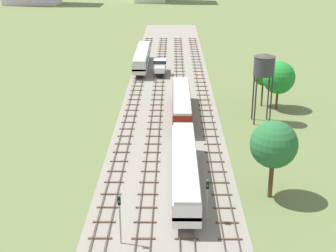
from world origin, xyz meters
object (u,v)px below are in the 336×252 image
at_px(diesel_railcar_centre_left_near, 181,102).
at_px(signal_post_nearest, 120,213).
at_px(signal_post_near, 207,195).
at_px(passenger_coach_far_left_midfar, 142,57).
at_px(passenger_coach_centre_left_nearest, 185,167).
at_px(shunter_loco_left_mid, 160,65).
at_px(water_tower, 264,66).

xyz_separation_m(diesel_railcar_centre_left_near, signal_post_nearest, (-6.43, -36.59, 0.77)).
distance_m(diesel_railcar_centre_left_near, signal_post_near, 32.47).
bearing_deg(signal_post_near, passenger_coach_far_left_midfar, 99.24).
relative_size(passenger_coach_centre_left_nearest, passenger_coach_far_left_midfar, 1.00).
bearing_deg(shunter_loco_left_mid, diesel_railcar_centre_left_near, -81.24).
bearing_deg(diesel_railcar_centre_left_near, signal_post_near, -86.21).
bearing_deg(water_tower, passenger_coach_far_left_midfar, 120.82).
relative_size(signal_post_nearest, signal_post_near, 1.11).
xyz_separation_m(passenger_coach_centre_left_nearest, diesel_railcar_centre_left_near, (-0.00, 24.71, -0.02)).
bearing_deg(signal_post_near, signal_post_nearest, -153.93).
relative_size(shunter_loco_left_mid, signal_post_near, 1.77).
height_order(diesel_railcar_centre_left_near, shunter_loco_left_mid, diesel_railcar_centre_left_near).
relative_size(passenger_coach_centre_left_nearest, shunter_loco_left_mid, 2.60).
bearing_deg(diesel_railcar_centre_left_near, signal_post_nearest, -99.97).
bearing_deg(passenger_coach_centre_left_nearest, water_tower, 60.26).
bearing_deg(passenger_coach_far_left_midfar, signal_post_nearest, -88.25).
bearing_deg(signal_post_nearest, diesel_railcar_centre_left_near, 80.03).
distance_m(diesel_railcar_centre_left_near, signal_post_nearest, 37.16).
bearing_deg(passenger_coach_far_left_midfar, passenger_coach_centre_left_nearest, -81.62).
distance_m(water_tower, signal_post_near, 32.53).
bearing_deg(passenger_coach_centre_left_nearest, diesel_railcar_centre_left_near, 90.00).
distance_m(shunter_loco_left_mid, water_tower, 35.42).
bearing_deg(signal_post_near, diesel_railcar_centre_left_near, 93.79).
xyz_separation_m(passenger_coach_centre_left_nearest, signal_post_near, (2.14, -7.68, 0.45)).
distance_m(signal_post_nearest, signal_post_near, 9.56).
bearing_deg(passenger_coach_far_left_midfar, diesel_railcar_centre_left_near, -75.65).
xyz_separation_m(diesel_railcar_centre_left_near, signal_post_near, (2.14, -32.39, 0.47)).
height_order(diesel_railcar_centre_left_near, passenger_coach_far_left_midfar, same).
height_order(water_tower, signal_post_nearest, water_tower).
relative_size(water_tower, signal_post_nearest, 2.14).
distance_m(water_tower, signal_post_nearest, 39.77).
xyz_separation_m(shunter_loco_left_mid, water_tower, (17.09, -30.15, 7.31)).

